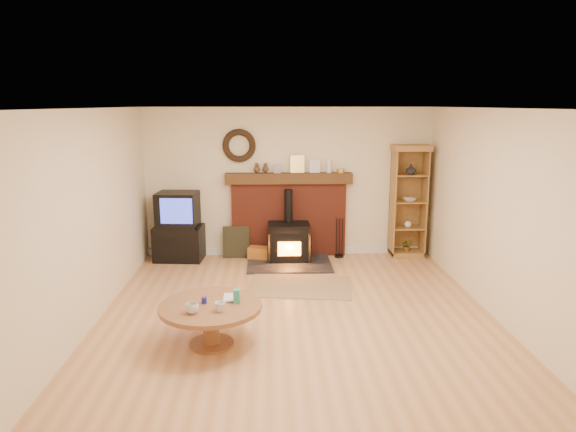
{
  "coord_description": "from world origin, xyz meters",
  "views": [
    {
      "loc": [
        -0.34,
        -6.16,
        2.65
      ],
      "look_at": [
        -0.07,
        1.0,
        1.08
      ],
      "focal_mm": 32.0,
      "sensor_mm": 36.0,
      "label": 1
    }
  ],
  "objects_px": {
    "tv_unit": "(179,228)",
    "curio_cabinet": "(408,201)",
    "wood_stove": "(289,244)",
    "coffee_table": "(211,312)"
  },
  "relations": [
    {
      "from": "curio_cabinet",
      "to": "coffee_table",
      "type": "distance_m",
      "value": 4.61
    },
    {
      "from": "tv_unit",
      "to": "curio_cabinet",
      "type": "height_order",
      "value": "curio_cabinet"
    },
    {
      "from": "wood_stove",
      "to": "curio_cabinet",
      "type": "relative_size",
      "value": 0.71
    },
    {
      "from": "tv_unit",
      "to": "curio_cabinet",
      "type": "distance_m",
      "value": 4.01
    },
    {
      "from": "wood_stove",
      "to": "tv_unit",
      "type": "distance_m",
      "value": 1.92
    },
    {
      "from": "tv_unit",
      "to": "wood_stove",
      "type": "bearing_deg",
      "value": -6.05
    },
    {
      "from": "curio_cabinet",
      "to": "coffee_table",
      "type": "xyz_separation_m",
      "value": [
        -3.08,
        -3.37,
        -0.59
      ]
    },
    {
      "from": "tv_unit",
      "to": "curio_cabinet",
      "type": "relative_size",
      "value": 0.6
    },
    {
      "from": "curio_cabinet",
      "to": "coffee_table",
      "type": "height_order",
      "value": "curio_cabinet"
    },
    {
      "from": "tv_unit",
      "to": "coffee_table",
      "type": "bearing_deg",
      "value": -74.6
    }
  ]
}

